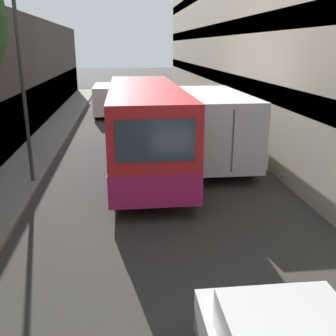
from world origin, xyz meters
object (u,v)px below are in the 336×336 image
(panel_van, at_px, (110,99))
(street_lamp, at_px, (14,7))
(bus, at_px, (145,127))
(box_truck, at_px, (208,122))

(panel_van, distance_m, street_lamp, 14.47)
(bus, distance_m, panel_van, 12.47)
(bus, bearing_deg, street_lamp, -162.54)
(box_truck, height_order, panel_van, box_truck)
(panel_van, bearing_deg, street_lamp, -99.39)
(bus, xyz_separation_m, panel_van, (-1.65, 12.35, -0.53))
(box_truck, bearing_deg, street_lamp, -158.58)
(panel_van, height_order, street_lamp, street_lamp)
(bus, height_order, panel_van, bus)
(bus, xyz_separation_m, street_lamp, (-3.89, -1.22, 3.95))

